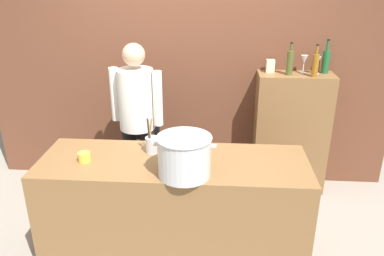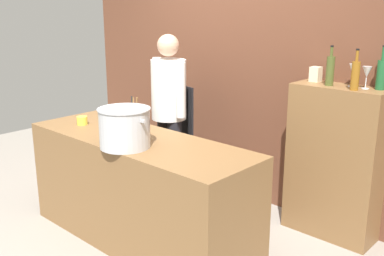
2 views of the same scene
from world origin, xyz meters
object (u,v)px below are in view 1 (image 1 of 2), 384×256
(wine_bottle_green, at_px, (326,61))
(wine_bottle_amber, at_px, (315,65))
(butter_jar, at_px, (84,157))
(wine_bottle_olive, at_px, (290,62))
(chef, at_px, (137,116))
(spice_tin_cream, at_px, (270,66))
(stockpot_large, at_px, (184,156))
(wine_glass_wide, at_px, (317,62))
(utensil_crock, at_px, (152,144))
(wine_glass_tall, at_px, (304,60))

(wine_bottle_green, bearing_deg, wine_bottle_amber, -131.34)
(butter_jar, distance_m, wine_bottle_olive, 2.15)
(chef, height_order, spice_tin_cream, chef)
(stockpot_large, distance_m, butter_jar, 0.81)
(wine_bottle_green, bearing_deg, wine_bottle_olive, -165.41)
(wine_bottle_olive, xyz_separation_m, wine_bottle_green, (0.37, 0.10, -0.00))
(wine_glass_wide, bearing_deg, chef, -166.27)
(chef, bearing_deg, wine_bottle_olive, -152.03)
(wine_bottle_amber, bearing_deg, spice_tin_cream, 158.84)
(wine_bottle_olive, bearing_deg, butter_jar, -144.54)
(stockpot_large, relative_size, wine_bottle_amber, 1.43)
(stockpot_large, distance_m, utensil_crock, 0.46)
(spice_tin_cream, bearing_deg, wine_bottle_green, -0.29)
(wine_bottle_amber, height_order, wine_bottle_green, wine_bottle_green)
(butter_jar, xyz_separation_m, wine_bottle_green, (2.08, 1.31, 0.48))
(stockpot_large, height_order, spice_tin_cream, spice_tin_cream)
(chef, distance_m, wine_bottle_amber, 1.79)
(stockpot_large, xyz_separation_m, spice_tin_cream, (0.75, 1.47, 0.31))
(stockpot_large, distance_m, wine_bottle_green, 1.99)
(wine_glass_wide, bearing_deg, wine_bottle_olive, -168.82)
(utensil_crock, xyz_separation_m, spice_tin_cream, (1.04, 1.12, 0.39))
(utensil_crock, bearing_deg, wine_glass_tall, 38.80)
(wine_glass_wide, bearing_deg, utensil_crock, -144.24)
(wine_bottle_olive, xyz_separation_m, wine_glass_wide, (0.27, 0.05, -0.00))
(spice_tin_cream, bearing_deg, wine_bottle_amber, -21.16)
(utensil_crock, distance_m, wine_bottle_green, 1.99)
(chef, xyz_separation_m, spice_tin_cream, (1.29, 0.47, 0.40))
(wine_glass_tall, bearing_deg, wine_bottle_olive, -151.95)
(wine_bottle_green, bearing_deg, utensil_crock, -144.88)
(wine_glass_wide, bearing_deg, spice_tin_cream, 174.29)
(wine_bottle_green, bearing_deg, stockpot_large, -131.43)
(stockpot_large, relative_size, spice_tin_cream, 3.57)
(butter_jar, bearing_deg, chef, 74.07)
(wine_bottle_olive, height_order, wine_bottle_amber, wine_bottle_olive)
(wine_bottle_green, relative_size, wine_glass_tall, 1.88)
(utensil_crock, distance_m, spice_tin_cream, 1.58)
(wine_bottle_olive, height_order, wine_bottle_green, wine_bottle_green)
(stockpot_large, relative_size, wine_glass_wide, 2.58)
(stockpot_large, height_order, butter_jar, stockpot_large)
(wine_bottle_green, bearing_deg, spice_tin_cream, 179.71)
(butter_jar, bearing_deg, wine_glass_tall, 34.90)
(chef, distance_m, wine_glass_wide, 1.85)
(wine_bottle_amber, distance_m, wine_bottle_green, 0.21)
(utensil_crock, bearing_deg, butter_jar, -158.16)
(wine_glass_wide, xyz_separation_m, spice_tin_cream, (-0.45, 0.04, -0.06))
(wine_bottle_amber, distance_m, spice_tin_cream, 0.44)
(wine_bottle_green, xyz_separation_m, wine_glass_tall, (-0.22, -0.01, 0.01))
(chef, relative_size, wine_glass_wide, 9.52)
(wine_glass_tall, height_order, spice_tin_cream, wine_glass_tall)
(wine_bottle_amber, bearing_deg, butter_jar, -149.19)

